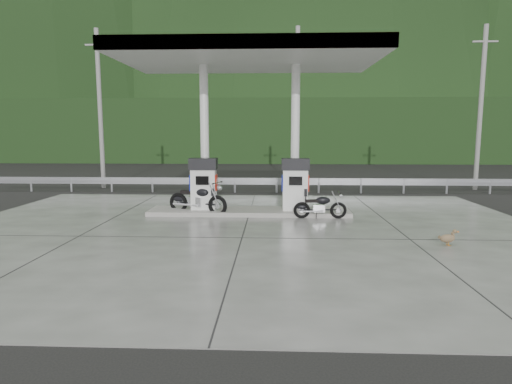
{
  "coord_description": "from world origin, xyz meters",
  "views": [
    {
      "loc": [
        0.84,
        -12.27,
        2.84
      ],
      "look_at": [
        0.3,
        1.0,
        1.0
      ],
      "focal_mm": 30.0,
      "sensor_mm": 36.0,
      "label": 1
    }
  ],
  "objects_px": {
    "gas_pump_right": "(295,184)",
    "duck": "(447,239)",
    "motorcycle_right": "(320,207)",
    "motorcycle_left": "(198,200)",
    "gas_pump_left": "(204,184)"
  },
  "relations": [
    {
      "from": "motorcycle_right",
      "to": "motorcycle_left",
      "type": "bearing_deg",
      "value": 170.99
    },
    {
      "from": "gas_pump_right",
      "to": "motorcycle_right",
      "type": "height_order",
      "value": "gas_pump_right"
    },
    {
      "from": "gas_pump_left",
      "to": "duck",
      "type": "height_order",
      "value": "gas_pump_left"
    },
    {
      "from": "gas_pump_right",
      "to": "gas_pump_left",
      "type": "bearing_deg",
      "value": 180.0
    },
    {
      "from": "gas_pump_right",
      "to": "duck",
      "type": "distance_m",
      "value": 5.53
    },
    {
      "from": "motorcycle_right",
      "to": "gas_pump_right",
      "type": "bearing_deg",
      "value": 137.75
    },
    {
      "from": "motorcycle_right",
      "to": "duck",
      "type": "xyz_separation_m",
      "value": [
        2.84,
        -3.36,
        -0.22
      ]
    },
    {
      "from": "motorcycle_right",
      "to": "duck",
      "type": "distance_m",
      "value": 4.41
    },
    {
      "from": "gas_pump_left",
      "to": "duck",
      "type": "distance_m",
      "value": 8.01
    },
    {
      "from": "gas_pump_right",
      "to": "duck",
      "type": "height_order",
      "value": "gas_pump_right"
    },
    {
      "from": "gas_pump_left",
      "to": "duck",
      "type": "relative_size",
      "value": 3.71
    },
    {
      "from": "motorcycle_left",
      "to": "motorcycle_right",
      "type": "bearing_deg",
      "value": 12.21
    },
    {
      "from": "motorcycle_left",
      "to": "duck",
      "type": "xyz_separation_m",
      "value": [
        7.05,
        -3.96,
        -0.33
      ]
    },
    {
      "from": "gas_pump_left",
      "to": "motorcycle_left",
      "type": "bearing_deg",
      "value": -152.8
    },
    {
      "from": "motorcycle_left",
      "to": "duck",
      "type": "bearing_deg",
      "value": -9.0
    }
  ]
}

